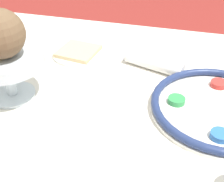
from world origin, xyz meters
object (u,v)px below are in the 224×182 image
object	(u,v)px
coconut	(0,34)
bread_plate	(78,53)
fruit_stand	(6,64)
seder_plate	(219,107)
napkin_roll	(154,63)

from	to	relation	value
coconut	bread_plate	distance (m)	0.33
fruit_stand	coconut	bearing A→B (deg)	131.86
coconut	bread_plate	size ratio (longest dim) A/B	0.70
seder_plate	fruit_stand	xyz separation A→B (m)	(0.53, 0.07, 0.08)
fruit_stand	bread_plate	world-z (taller)	fruit_stand
coconut	napkin_roll	bearing A→B (deg)	-144.16
seder_plate	coconut	world-z (taller)	coconut
bread_plate	napkin_roll	size ratio (longest dim) A/B	0.91
seder_plate	napkin_roll	distance (m)	0.25
fruit_stand	coconut	size ratio (longest dim) A/B	1.64
napkin_roll	coconut	bearing A→B (deg)	35.84
bread_plate	seder_plate	bearing A→B (deg)	156.52
fruit_stand	napkin_roll	distance (m)	0.42
seder_plate	napkin_roll	world-z (taller)	napkin_roll
fruit_stand	bread_plate	size ratio (longest dim) A/B	1.15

